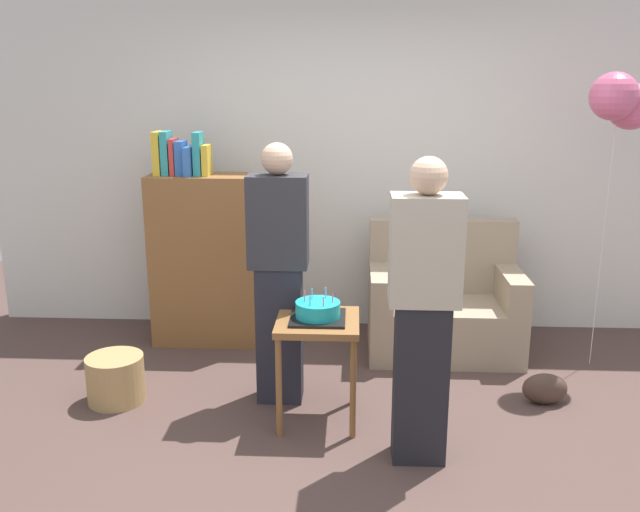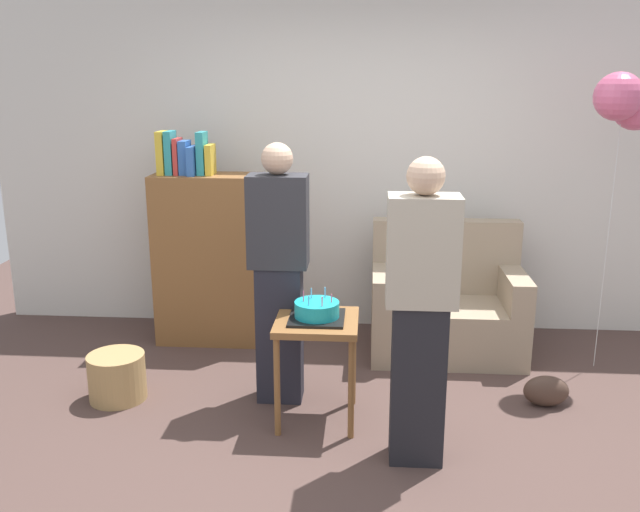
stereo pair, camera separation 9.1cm
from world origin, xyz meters
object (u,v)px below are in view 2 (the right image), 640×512
(couch, at_px, (446,307))
(side_table, at_px, (317,335))
(person_blowing_candles, at_px, (279,273))
(person_holding_cake, at_px, (420,313))
(handbag, at_px, (546,391))
(balloon_bunch, at_px, (627,102))
(wicker_basket, at_px, (117,377))
(birthday_cake, at_px, (317,311))
(bookshelf, at_px, (208,255))

(couch, bearing_deg, side_table, -127.92)
(couch, distance_m, person_blowing_candles, 1.50)
(couch, bearing_deg, person_holding_cake, -101.55)
(couch, xyz_separation_m, handbag, (0.54, -0.86, -0.24))
(person_holding_cake, relative_size, handbag, 5.82)
(side_table, height_order, balloon_bunch, balloon_bunch)
(person_holding_cake, xyz_separation_m, wicker_basket, (-1.85, 0.57, -0.68))
(side_table, bearing_deg, birthday_cake, -166.43)
(birthday_cake, bearing_deg, balloon_bunch, 24.78)
(bookshelf, xyz_separation_m, handbag, (2.34, -0.95, -0.59))
(person_blowing_candles, relative_size, person_holding_cake, 1.00)
(handbag, bearing_deg, side_table, -169.33)
(birthday_cake, height_order, wicker_basket, birthday_cake)
(couch, distance_m, handbag, 1.04)
(side_table, relative_size, wicker_basket, 1.77)
(person_blowing_candles, distance_m, wicker_basket, 1.25)
(bookshelf, xyz_separation_m, person_blowing_candles, (0.67, -0.96, 0.15))
(side_table, bearing_deg, couch, 52.08)
(person_holding_cake, height_order, wicker_basket, person_holding_cake)
(side_table, distance_m, birthday_cake, 0.15)
(bookshelf, height_order, side_table, bookshelf)
(person_holding_cake, xyz_separation_m, handbag, (0.85, 0.67, -0.73))
(bookshelf, distance_m, birthday_cake, 1.53)
(side_table, distance_m, person_blowing_candles, 0.47)
(bookshelf, distance_m, handbag, 2.60)
(handbag, bearing_deg, birthday_cake, -169.33)
(person_blowing_candles, xyz_separation_m, person_holding_cake, (0.82, -0.66, 0.00))
(couch, relative_size, wicker_basket, 3.06)
(couch, distance_m, wicker_basket, 2.38)
(side_table, relative_size, person_blowing_candles, 0.39)
(person_blowing_candles, bearing_deg, wicker_basket, 175.78)
(person_blowing_candles, bearing_deg, person_holding_cake, -48.18)
(couch, distance_m, bookshelf, 1.84)
(birthday_cake, xyz_separation_m, person_holding_cake, (0.56, -0.40, 0.15))
(couch, bearing_deg, bookshelf, 177.06)
(person_holding_cake, distance_m, wicker_basket, 2.06)
(side_table, height_order, wicker_basket, side_table)
(person_blowing_candles, distance_m, balloon_bunch, 2.49)
(bookshelf, distance_m, balloon_bunch, 3.10)
(person_blowing_candles, bearing_deg, couch, 28.21)
(birthday_cake, distance_m, wicker_basket, 1.41)
(person_blowing_candles, bearing_deg, birthday_cake, -54.86)
(birthday_cake, xyz_separation_m, handbag, (1.42, 0.27, -0.59))
(bookshelf, height_order, balloon_bunch, balloon_bunch)
(side_table, xyz_separation_m, person_holding_cake, (0.56, -0.40, 0.30))
(person_blowing_candles, bearing_deg, bookshelf, 115.89)
(person_blowing_candles, height_order, person_holding_cake, same)
(handbag, bearing_deg, wicker_basket, -177.90)
(couch, height_order, handbag, couch)
(side_table, height_order, handbag, side_table)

